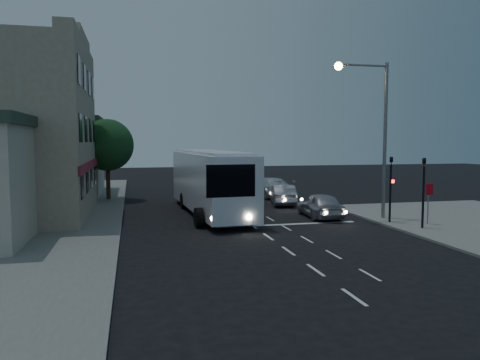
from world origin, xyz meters
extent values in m
plane|color=black|center=(0.00, 0.00, 0.00)|extent=(120.00, 120.00, 0.00)
cube|color=slate|center=(-13.00, 8.00, 0.06)|extent=(12.00, 50.00, 0.12)
cube|color=silver|center=(0.00, -10.00, 0.01)|extent=(0.12, 1.60, 0.01)
cube|color=silver|center=(0.00, -7.00, 0.01)|extent=(0.12, 1.60, 0.01)
cube|color=silver|center=(0.00, -4.00, 0.01)|extent=(0.12, 1.60, 0.01)
cube|color=silver|center=(0.00, -1.00, 0.01)|extent=(0.12, 1.60, 0.01)
cube|color=silver|center=(0.00, 2.00, 0.01)|extent=(0.12, 1.60, 0.01)
cube|color=silver|center=(0.00, 5.00, 0.01)|extent=(0.12, 1.60, 0.01)
cube|color=silver|center=(0.00, 8.00, 0.01)|extent=(0.12, 1.60, 0.01)
cube|color=silver|center=(0.00, 11.00, 0.01)|extent=(0.12, 1.60, 0.01)
cube|color=silver|center=(0.00, 14.00, 0.01)|extent=(0.12, 1.60, 0.01)
cube|color=silver|center=(0.00, 17.00, 0.01)|extent=(0.12, 1.60, 0.01)
cube|color=silver|center=(1.60, -8.00, 0.01)|extent=(0.10, 1.50, 0.01)
cube|color=silver|center=(1.60, -5.00, 0.01)|extent=(0.10, 1.50, 0.01)
cube|color=silver|center=(1.60, -2.00, 0.01)|extent=(0.10, 1.50, 0.01)
cube|color=silver|center=(1.60, 1.00, 0.01)|extent=(0.10, 1.50, 0.01)
cube|color=silver|center=(1.60, 4.00, 0.01)|extent=(0.10, 1.50, 0.01)
cube|color=silver|center=(1.60, 7.00, 0.01)|extent=(0.10, 1.50, 0.01)
cube|color=silver|center=(1.60, 10.00, 0.01)|extent=(0.10, 1.50, 0.01)
cube|color=silver|center=(1.60, 13.00, 0.01)|extent=(0.10, 1.50, 0.01)
cube|color=silver|center=(1.60, 16.00, 0.01)|extent=(0.10, 1.50, 0.01)
cube|color=silver|center=(1.60, 19.00, 0.01)|extent=(0.10, 1.50, 0.01)
cube|color=silver|center=(2.00, 2.00, 0.01)|extent=(8.00, 0.35, 0.01)
cube|color=white|center=(-1.60, 6.67, 2.12)|extent=(3.45, 13.18, 3.48)
cube|color=white|center=(-1.60, 6.67, 3.91)|extent=(2.99, 12.72, 0.20)
cube|color=black|center=(-1.60, 0.20, 2.66)|extent=(2.50, 0.27, 1.63)
cube|color=black|center=(-0.23, 7.21, 2.83)|extent=(0.66, 10.86, 0.98)
cube|color=black|center=(-2.97, 7.21, 2.83)|extent=(0.66, 10.86, 0.98)
cube|color=maroon|center=(-0.21, 7.76, 1.63)|extent=(0.37, 5.97, 1.52)
cube|color=maroon|center=(-2.98, 7.76, 1.63)|extent=(0.37, 5.97, 1.52)
cylinder|color=black|center=(-2.95, 2.10, 0.54)|extent=(0.44, 1.11, 1.09)
cylinder|color=black|center=(-0.24, 2.10, 0.54)|extent=(0.44, 1.11, 1.09)
cylinder|color=black|center=(-2.95, 9.39, 0.54)|extent=(0.44, 1.11, 1.09)
cylinder|color=black|center=(-0.24, 9.39, 0.54)|extent=(0.44, 1.11, 1.09)
cylinder|color=black|center=(-2.95, 11.24, 0.54)|extent=(0.44, 1.11, 1.09)
cylinder|color=black|center=(-0.24, 11.24, 0.54)|extent=(0.44, 1.11, 1.09)
cylinder|color=#FFF2CC|center=(-2.52, 0.12, 0.82)|extent=(0.29, 0.07, 0.28)
cylinder|color=#FFF2CC|center=(-0.67, 0.12, 0.82)|extent=(0.29, 0.07, 0.28)
imported|color=#ACABB5|center=(4.69, 3.80, 0.76)|extent=(2.01, 4.54, 1.52)
imported|color=#9F9EA8|center=(4.29, 9.80, 0.72)|extent=(2.38, 4.61, 1.45)
imported|color=silver|center=(4.53, 14.48, 0.81)|extent=(3.29, 5.92, 1.62)
imported|color=gray|center=(4.50, 19.24, 0.82)|extent=(3.16, 6.08, 1.64)
cylinder|color=black|center=(7.60, 0.80, 1.72)|extent=(0.12, 0.12, 3.20)
imported|color=black|center=(7.60, 0.80, 3.77)|extent=(0.15, 0.18, 0.90)
cube|color=black|center=(7.60, 0.62, 2.42)|extent=(0.25, 0.12, 0.30)
cube|color=#FF0C0C|center=(7.60, 0.55, 2.42)|extent=(0.16, 0.02, 0.18)
cylinder|color=black|center=(8.30, -1.20, 1.72)|extent=(0.12, 0.12, 3.20)
imported|color=black|center=(8.30, -1.20, 3.77)|extent=(0.18, 0.15, 0.90)
cylinder|color=slate|center=(9.30, -0.20, 1.12)|extent=(0.06, 0.06, 2.00)
cube|color=#9C0613|center=(9.30, -0.27, 2.02)|extent=(0.45, 0.03, 0.60)
cylinder|color=slate|center=(8.00, 2.20, 4.62)|extent=(0.20, 0.20, 9.00)
cylinder|color=slate|center=(6.50, 2.20, 8.92)|extent=(3.00, 0.12, 0.12)
sphere|color=#FFBF59|center=(5.00, 2.20, 8.82)|extent=(0.44, 0.44, 0.44)
cube|color=#9A8267|center=(-14.00, 8.00, 5.12)|extent=(10.00, 12.00, 10.00)
cube|color=#9A8267|center=(-9.50, 8.00, 10.37)|extent=(1.00, 12.00, 0.50)
cube|color=#9A8267|center=(-9.50, 8.00, 10.87)|extent=(1.00, 6.00, 0.50)
cube|color=maroon|center=(-8.95, 8.00, 3.12)|extent=(0.15, 12.00, 0.50)
cube|color=black|center=(-8.98, 3.50, 2.32)|extent=(0.06, 1.30, 1.50)
cube|color=black|center=(-8.98, 6.50, 2.32)|extent=(0.06, 1.30, 1.50)
cube|color=black|center=(-8.98, 9.50, 2.32)|extent=(0.06, 1.30, 1.50)
cube|color=black|center=(-8.98, 12.50, 2.32)|extent=(0.06, 1.30, 1.50)
cube|color=black|center=(-8.98, 3.50, 5.32)|extent=(0.06, 1.30, 1.50)
cube|color=black|center=(-8.98, 6.50, 5.32)|extent=(0.06, 1.30, 1.50)
cube|color=black|center=(-8.98, 9.50, 5.32)|extent=(0.06, 1.30, 1.50)
cube|color=black|center=(-8.98, 12.50, 5.32)|extent=(0.06, 1.30, 1.50)
cube|color=black|center=(-8.98, 3.50, 8.32)|extent=(0.06, 1.30, 1.50)
cube|color=black|center=(-8.98, 6.50, 8.32)|extent=(0.06, 1.30, 1.50)
cube|color=black|center=(-8.98, 9.50, 8.32)|extent=(0.06, 1.30, 1.50)
cube|color=black|center=(-8.98, 12.50, 8.32)|extent=(0.06, 1.30, 1.50)
cube|color=#B3AFA7|center=(-13.50, 20.00, 3.12)|extent=(9.00, 9.00, 6.00)
cube|color=#2E4032|center=(-13.50, 20.00, 6.37)|extent=(9.40, 9.40, 0.50)
cylinder|color=black|center=(-8.20, 15.00, 1.52)|extent=(0.32, 0.32, 2.80)
sphere|color=#173317|center=(-8.20, 15.00, 4.32)|extent=(4.00, 4.00, 4.00)
sphere|color=#21582B|center=(-8.00, 15.60, 5.02)|extent=(2.60, 2.60, 2.60)
sphere|color=#173317|center=(-8.50, 14.40, 4.72)|extent=(2.40, 2.40, 2.40)
camera|label=1|loc=(-6.39, -22.47, 4.66)|focal=35.00mm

